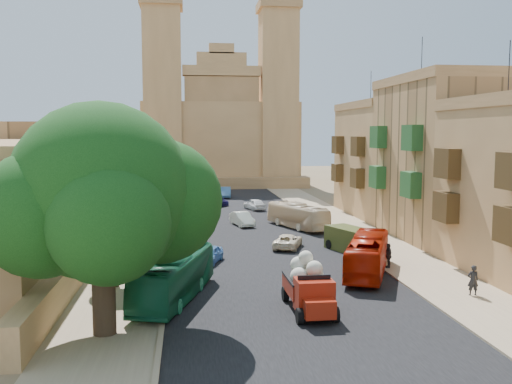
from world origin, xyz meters
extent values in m
plane|color=brown|center=(0.00, 0.00, 0.00)|extent=(260.00, 260.00, 0.00)
cube|color=black|center=(0.00, 30.00, 0.01)|extent=(14.00, 140.00, 0.01)
cube|color=#9E8667|center=(9.50, 30.00, 0.01)|extent=(5.00, 140.00, 0.01)
cube|color=#9E8667|center=(-9.50, 30.00, 0.01)|extent=(5.00, 140.00, 0.01)
cube|color=#9E8667|center=(7.00, 30.00, 0.06)|extent=(0.25, 140.00, 0.12)
cube|color=#9E8667|center=(-7.00, 30.00, 0.06)|extent=(0.25, 140.00, 0.12)
cylinder|color=black|center=(15.00, 13.80, 13.10)|extent=(0.06, 0.06, 3.60)
cube|color=#443016|center=(11.55, 7.08, 3.99)|extent=(0.90, 2.20, 2.00)
cube|color=#443016|center=(11.55, 14.92, 3.99)|extent=(0.90, 2.20, 2.00)
cube|color=#443016|center=(11.55, 14.92, 6.93)|extent=(0.90, 2.20, 2.00)
cube|color=tan|center=(16.00, 25.00, 6.50)|extent=(8.00, 14.00, 13.00)
cube|color=olive|center=(16.00, 25.00, 13.40)|extent=(8.20, 14.00, 0.80)
cylinder|color=black|center=(15.00, 27.80, 15.60)|extent=(0.06, 0.06, 3.60)
cube|color=#225627|center=(11.55, 21.08, 4.94)|extent=(0.90, 2.20, 2.00)
cube|color=#225627|center=(11.55, 28.92, 4.94)|extent=(0.90, 2.20, 2.00)
cube|color=#225627|center=(11.55, 21.08, 8.58)|extent=(0.90, 2.20, 2.00)
cube|color=#225627|center=(11.55, 28.92, 8.58)|extent=(0.90, 2.20, 2.00)
cube|color=#A97C4C|center=(16.00, 39.00, 5.75)|extent=(8.00, 14.00, 11.50)
cube|color=olive|center=(16.00, 39.00, 11.90)|extent=(8.20, 14.00, 0.80)
cylinder|color=black|center=(15.00, 41.80, 14.10)|extent=(0.06, 0.06, 3.60)
cube|color=#443016|center=(11.55, 35.08, 4.37)|extent=(0.90, 2.20, 2.00)
cube|color=#443016|center=(11.55, 42.92, 4.37)|extent=(0.90, 2.20, 2.00)
cube|color=#443016|center=(11.55, 35.08, 7.59)|extent=(0.90, 2.20, 2.00)
cube|color=#443016|center=(11.55, 42.92, 7.59)|extent=(0.90, 2.20, 2.00)
cube|color=#A97C4C|center=(-12.50, 20.00, 0.90)|extent=(1.00, 40.00, 1.80)
cube|color=olive|center=(-18.00, 18.00, 4.20)|extent=(10.00, 28.00, 8.40)
cube|color=tan|center=(-18.00, 44.00, 5.00)|extent=(10.00, 22.00, 10.00)
cube|color=#A97C4C|center=(0.00, 81.00, 7.00)|extent=(26.00, 20.00, 14.00)
cube|color=olive|center=(0.00, 70.50, 0.90)|extent=(28.00, 4.00, 1.80)
cube|color=olive|center=(0.00, 72.20, 10.00)|extent=(12.00, 2.00, 16.00)
cube|color=#A97C4C|center=(0.00, 72.20, 18.90)|extent=(12.60, 2.40, 1.60)
cube|color=#A97C4C|center=(0.00, 72.20, 20.60)|extent=(8.00, 2.00, 2.40)
cube|color=#A97C4C|center=(0.00, 72.20, 22.40)|extent=(4.00, 2.00, 1.60)
cube|color=#A97C4C|center=(-9.50, 73.50, 14.50)|extent=(6.00, 6.00, 29.00)
cube|color=olive|center=(-9.50, 73.50, 29.60)|extent=(6.80, 6.80, 1.40)
cube|color=#A97C4C|center=(9.50, 73.50, 14.50)|extent=(6.00, 6.00, 29.00)
cube|color=olive|center=(9.50, 73.50, 29.60)|extent=(6.80, 6.80, 1.40)
cylinder|color=#36271B|center=(-9.50, 4.00, 1.97)|extent=(1.04, 1.04, 3.94)
sphere|color=#0E350E|center=(-9.50, 4.00, 6.42)|extent=(7.87, 7.87, 7.87)
sphere|color=#0E350E|center=(-7.01, 5.24, 5.80)|extent=(5.80, 5.80, 5.80)
sphere|color=#0E350E|center=(-11.78, 3.07, 5.60)|extent=(5.39, 5.39, 5.39)
sphere|color=#0E350E|center=(-8.88, 1.51, 5.39)|extent=(4.97, 4.97, 4.97)
sphere|color=#0E350E|center=(-10.64, 6.28, 7.25)|extent=(4.56, 4.56, 4.56)
cylinder|color=#36271B|center=(-10.00, 12.00, 1.12)|extent=(0.44, 0.44, 2.23)
sphere|color=#0E350E|center=(-10.00, 12.00, 3.37)|extent=(3.25, 3.25, 3.25)
cylinder|color=#36271B|center=(-10.00, 24.00, 0.97)|extent=(0.44, 0.44, 1.95)
sphere|color=#0E350E|center=(-10.00, 24.00, 2.94)|extent=(2.83, 2.83, 2.83)
cylinder|color=#36271B|center=(-10.00, 36.00, 1.24)|extent=(0.44, 0.44, 2.49)
sphere|color=#0E350E|center=(-10.00, 36.00, 3.76)|extent=(3.62, 3.62, 3.62)
cylinder|color=#36271B|center=(-10.00, 48.00, 1.26)|extent=(0.44, 0.44, 2.53)
sphere|color=#0E350E|center=(-10.00, 48.00, 3.82)|extent=(3.68, 3.68, 3.68)
cube|color=#991D0B|center=(0.25, 6.97, 1.07)|extent=(1.91, 3.09, 0.77)
cube|color=black|center=(0.25, 6.97, 1.49)|extent=(1.95, 3.13, 0.10)
cube|color=#991D0B|center=(0.28, 5.01, 1.15)|extent=(1.81, 1.47, 1.54)
cube|color=#991D0B|center=(0.29, 3.98, 0.81)|extent=(1.46, 1.04, 0.85)
cube|color=black|center=(0.28, 5.01, 1.75)|extent=(1.62, 0.10, 0.77)
cylinder|color=black|center=(-0.57, 4.23, 0.38)|extent=(0.31, 0.77, 0.77)
cylinder|color=black|center=(1.14, 4.25, 0.38)|extent=(0.31, 0.77, 0.77)
cylinder|color=black|center=(-0.61, 7.98, 0.38)|extent=(0.31, 0.77, 0.77)
cylinder|color=black|center=(1.09, 8.00, 0.38)|extent=(0.31, 0.77, 0.77)
sphere|color=beige|center=(-0.17, 6.45, 1.71)|extent=(0.94, 0.94, 0.94)
sphere|color=beige|center=(0.68, 6.72, 1.71)|extent=(0.94, 0.94, 0.94)
sphere|color=beige|center=(0.25, 7.48, 1.71)|extent=(0.94, 0.94, 0.94)
sphere|color=beige|center=(-0.09, 7.05, 2.17)|extent=(0.85, 0.85, 0.85)
sphere|color=beige|center=(0.56, 6.20, 2.13)|extent=(0.85, 0.85, 0.85)
sphere|color=beige|center=(0.25, 6.88, 2.56)|extent=(0.77, 0.77, 0.77)
cube|color=#424A1B|center=(6.50, 20.00, 0.90)|extent=(3.31, 4.74, 1.80)
cylinder|color=black|center=(6.24, 18.28, 0.36)|extent=(0.52, 0.77, 0.72)
cylinder|color=black|center=(7.83, 18.89, 0.36)|extent=(0.52, 0.77, 0.72)
cylinder|color=black|center=(5.17, 21.11, 0.36)|extent=(0.52, 0.77, 0.72)
cylinder|color=black|center=(6.76, 21.72, 0.36)|extent=(0.52, 0.77, 0.72)
imported|color=#166842|center=(-6.50, 8.95, 1.27)|extent=(4.58, 9.34, 2.54)
imported|color=#B11905|center=(5.57, 13.05, 1.23)|extent=(5.35, 8.97, 2.47)
imported|color=beige|center=(4.57, 31.01, 1.16)|extent=(4.79, 8.49, 2.32)
imported|color=#4A84C5|center=(-4.31, 17.46, 0.58)|extent=(2.39, 3.68, 1.16)
imported|color=white|center=(-0.50, 32.98, 0.66)|extent=(2.29, 4.23, 1.32)
imported|color=#F5E3C4|center=(2.00, 21.81, 0.55)|extent=(3.09, 4.37, 1.11)
imported|color=#15144F|center=(-2.08, 49.13, 0.58)|extent=(3.10, 4.34, 1.17)
imported|color=white|center=(2.06, 44.26, 0.66)|extent=(2.61, 4.14, 1.31)
imported|color=#497BB1|center=(-0.50, 57.39, 0.72)|extent=(1.83, 4.47, 1.44)
imported|color=black|center=(9.87, 7.75, 0.85)|extent=(0.64, 0.44, 1.70)
imported|color=#2E2E31|center=(7.50, 14.58, 0.83)|extent=(0.40, 0.97, 1.65)
camera|label=1|loc=(-5.76, -21.36, 8.97)|focal=40.00mm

